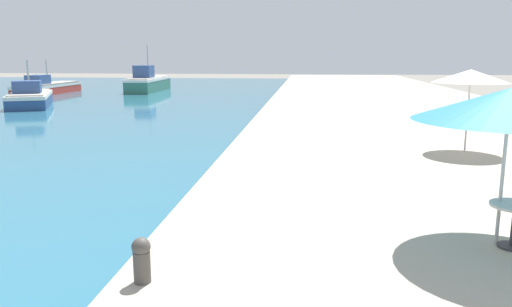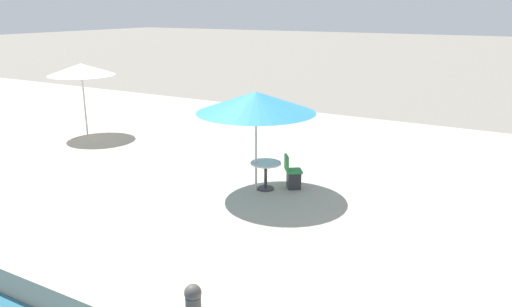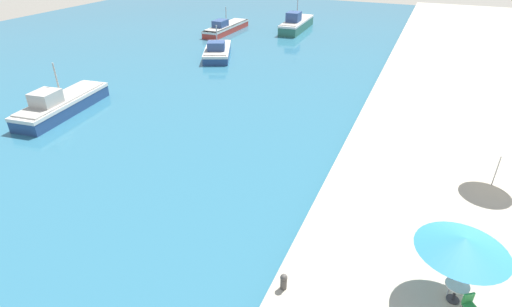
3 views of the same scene
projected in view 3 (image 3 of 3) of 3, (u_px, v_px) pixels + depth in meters
water_basin at (131, 48)px, 46.06m from camera, size 56.00×90.00×0.04m
quay_promenade at (478, 89)px, 33.41m from camera, size 16.00×90.00×0.56m
fishing_boat_near at (61, 104)px, 29.27m from camera, size 3.26×8.28×3.75m
fishing_boat_mid at (217, 51)px, 42.49m from camera, size 5.20×7.41×3.28m
fishing_boat_far at (226, 27)px, 52.78m from camera, size 2.10×9.53×3.21m
fishing_boat_distant at (296, 23)px, 53.70m from camera, size 2.75×9.29×4.59m
cafe_umbrella_pink at (464, 244)px, 13.07m from camera, size 3.03×3.03×2.61m
cafe_umbrella_white at (506, 142)px, 19.14m from camera, size 2.41×2.41×2.66m
cafe_table at (456, 289)px, 13.74m from camera, size 0.80×0.80×0.74m
mooring_bollard at (284, 281)px, 14.29m from camera, size 0.26×0.26×0.65m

